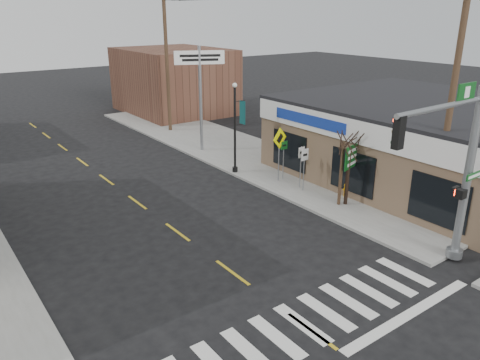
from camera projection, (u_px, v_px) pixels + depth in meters
ground at (312, 331)px, 13.60m from camera, size 140.00×140.00×0.00m
sidewalk_right at (267, 162)px, 28.43m from camera, size 6.00×38.00×0.13m
center_line at (177, 232)px, 19.67m from camera, size 0.12×56.00×0.01m
crosswalk at (302, 324)px, 13.91m from camera, size 11.00×2.20×0.01m
thrift_store at (427, 142)px, 25.52m from camera, size 12.00×14.00×4.00m
bldg_distant_right at (174, 81)px, 42.05m from camera, size 8.00×10.00×5.60m
traffic_signal_pole at (459, 161)px, 15.69m from camera, size 5.15×0.39×6.52m
guide_sign at (353, 162)px, 21.85m from camera, size 1.75×0.14×3.06m
fire_hydrant at (346, 189)px, 22.93m from camera, size 0.22×0.22×0.72m
ped_crossing_sign at (279, 145)px, 24.58m from camera, size 1.13×0.08×2.92m
lamp_post at (236, 121)px, 25.65m from camera, size 0.65×0.51×5.02m
dance_center_sign at (200, 73)px, 29.11m from camera, size 3.11×0.19×6.62m
bare_tree at (351, 136)px, 21.07m from camera, size 2.10×2.10×4.21m
shrub_front at (459, 209)px, 20.45m from camera, size 1.30×1.30×0.97m
shrub_back at (328, 172)px, 25.37m from camera, size 1.08×1.08×0.81m
utility_pole_near at (451, 106)px, 18.51m from camera, size 1.73×0.26×9.92m
utility_pole_far at (167, 61)px, 34.16m from camera, size 1.76×0.26×10.09m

